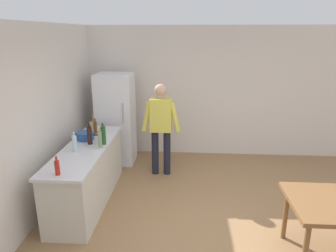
{
  "coord_description": "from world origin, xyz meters",
  "views": [
    {
      "loc": [
        -0.46,
        -3.48,
        2.56
      ],
      "look_at": [
        -0.78,
        1.18,
        1.14
      ],
      "focal_mm": 33.12,
      "sensor_mm": 36.0,
      "label": 1
    }
  ],
  "objects_px": {
    "person": "(161,124)",
    "utensil_jar": "(93,125)",
    "bottle_wine_green": "(103,135)",
    "bottle_beer_brown": "(95,127)",
    "bottle_wine_dark": "(90,135)",
    "bottle_sauce_red": "(57,167)",
    "bottle_vinegar_tall": "(100,139)",
    "bottle_water_clear": "(75,143)",
    "refrigerator": "(116,119)",
    "cooking_pot": "(85,136)"
  },
  "relations": [
    {
      "from": "refrigerator",
      "to": "bottle_wine_dark",
      "type": "bearing_deg",
      "value": -92.72
    },
    {
      "from": "bottle_sauce_red",
      "to": "bottle_wine_green",
      "type": "bearing_deg",
      "value": 76.22
    },
    {
      "from": "bottle_wine_green",
      "to": "utensil_jar",
      "type": "bearing_deg",
      "value": 118.75
    },
    {
      "from": "person",
      "to": "utensil_jar",
      "type": "distance_m",
      "value": 1.21
    },
    {
      "from": "person",
      "to": "bottle_wine_dark",
      "type": "bearing_deg",
      "value": -138.34
    },
    {
      "from": "utensil_jar",
      "to": "bottle_wine_dark",
      "type": "height_order",
      "value": "bottle_wine_dark"
    },
    {
      "from": "person",
      "to": "bottle_water_clear",
      "type": "height_order",
      "value": "person"
    },
    {
      "from": "utensil_jar",
      "to": "bottle_wine_dark",
      "type": "distance_m",
      "value": 0.75
    },
    {
      "from": "refrigerator",
      "to": "bottle_water_clear",
      "type": "distance_m",
      "value": 1.8
    },
    {
      "from": "person",
      "to": "utensil_jar",
      "type": "relative_size",
      "value": 5.31
    },
    {
      "from": "bottle_wine_green",
      "to": "bottle_beer_brown",
      "type": "bearing_deg",
      "value": 118.44
    },
    {
      "from": "person",
      "to": "bottle_water_clear",
      "type": "relative_size",
      "value": 5.67
    },
    {
      "from": "person",
      "to": "cooking_pot",
      "type": "height_order",
      "value": "person"
    },
    {
      "from": "refrigerator",
      "to": "bottle_wine_green",
      "type": "distance_m",
      "value": 1.46
    },
    {
      "from": "refrigerator",
      "to": "bottle_wine_green",
      "type": "xyz_separation_m",
      "value": [
        0.14,
        -1.45,
        0.15
      ]
    },
    {
      "from": "refrigerator",
      "to": "bottle_wine_dark",
      "type": "xyz_separation_m",
      "value": [
        -0.07,
        -1.46,
        0.15
      ]
    },
    {
      "from": "bottle_water_clear",
      "to": "bottle_vinegar_tall",
      "type": "xyz_separation_m",
      "value": [
        0.32,
        0.18,
        0.01
      ]
    },
    {
      "from": "cooking_pot",
      "to": "bottle_wine_green",
      "type": "relative_size",
      "value": 1.18
    },
    {
      "from": "utensil_jar",
      "to": "refrigerator",
      "type": "bearing_deg",
      "value": 71.41
    },
    {
      "from": "refrigerator",
      "to": "bottle_vinegar_tall",
      "type": "relative_size",
      "value": 5.62
    },
    {
      "from": "person",
      "to": "bottle_vinegar_tall",
      "type": "height_order",
      "value": "person"
    },
    {
      "from": "refrigerator",
      "to": "utensil_jar",
      "type": "relative_size",
      "value": 5.62
    },
    {
      "from": "bottle_wine_green",
      "to": "bottle_vinegar_tall",
      "type": "bearing_deg",
      "value": -93.07
    },
    {
      "from": "refrigerator",
      "to": "bottle_water_clear",
      "type": "xyz_separation_m",
      "value": [
        -0.19,
        -1.78,
        0.13
      ]
    },
    {
      "from": "utensil_jar",
      "to": "bottle_sauce_red",
      "type": "bearing_deg",
      "value": -86.2
    },
    {
      "from": "bottle_beer_brown",
      "to": "bottle_vinegar_tall",
      "type": "xyz_separation_m",
      "value": [
        0.28,
        -0.68,
        0.03
      ]
    },
    {
      "from": "bottle_wine_green",
      "to": "bottle_vinegar_tall",
      "type": "relative_size",
      "value": 1.06
    },
    {
      "from": "bottle_wine_dark",
      "to": "bottle_sauce_red",
      "type": "relative_size",
      "value": 1.42
    },
    {
      "from": "bottle_beer_brown",
      "to": "utensil_jar",
      "type": "bearing_deg",
      "value": 119.6
    },
    {
      "from": "bottle_beer_brown",
      "to": "bottle_wine_green",
      "type": "bearing_deg",
      "value": -61.56
    },
    {
      "from": "bottle_wine_dark",
      "to": "person",
      "type": "bearing_deg",
      "value": 41.66
    },
    {
      "from": "refrigerator",
      "to": "bottle_sauce_red",
      "type": "bearing_deg",
      "value": -92.87
    },
    {
      "from": "bottle_wine_dark",
      "to": "utensil_jar",
      "type": "bearing_deg",
      "value": 103.88
    },
    {
      "from": "person",
      "to": "bottle_sauce_red",
      "type": "distance_m",
      "value": 2.27
    },
    {
      "from": "bottle_sauce_red",
      "to": "bottle_vinegar_tall",
      "type": "bearing_deg",
      "value": 74.52
    },
    {
      "from": "bottle_wine_green",
      "to": "bottle_beer_brown",
      "type": "height_order",
      "value": "bottle_wine_green"
    },
    {
      "from": "cooking_pot",
      "to": "bottle_wine_green",
      "type": "bearing_deg",
      "value": -28.65
    },
    {
      "from": "bottle_wine_green",
      "to": "bottle_vinegar_tall",
      "type": "distance_m",
      "value": 0.16
    },
    {
      "from": "bottle_beer_brown",
      "to": "bottle_water_clear",
      "type": "height_order",
      "value": "bottle_water_clear"
    },
    {
      "from": "cooking_pot",
      "to": "bottle_wine_dark",
      "type": "xyz_separation_m",
      "value": [
        0.14,
        -0.2,
        0.09
      ]
    },
    {
      "from": "utensil_jar",
      "to": "bottle_water_clear",
      "type": "height_order",
      "value": "utensil_jar"
    },
    {
      "from": "bottle_wine_green",
      "to": "bottle_water_clear",
      "type": "distance_m",
      "value": 0.47
    },
    {
      "from": "bottle_beer_brown",
      "to": "cooking_pot",
      "type": "bearing_deg",
      "value": -101.71
    },
    {
      "from": "person",
      "to": "cooking_pot",
      "type": "relative_size",
      "value": 4.25
    },
    {
      "from": "person",
      "to": "bottle_wine_dark",
      "type": "distance_m",
      "value": 1.37
    },
    {
      "from": "bottle_beer_brown",
      "to": "bottle_vinegar_tall",
      "type": "distance_m",
      "value": 0.73
    },
    {
      "from": "refrigerator",
      "to": "bottle_beer_brown",
      "type": "relative_size",
      "value": 6.92
    },
    {
      "from": "cooking_pot",
      "to": "bottle_wine_dark",
      "type": "relative_size",
      "value": 1.18
    },
    {
      "from": "bottle_wine_green",
      "to": "bottle_wine_dark",
      "type": "bearing_deg",
      "value": -176.75
    },
    {
      "from": "cooking_pot",
      "to": "utensil_jar",
      "type": "xyz_separation_m",
      "value": [
        -0.04,
        0.52,
        0.02
      ]
    }
  ]
}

